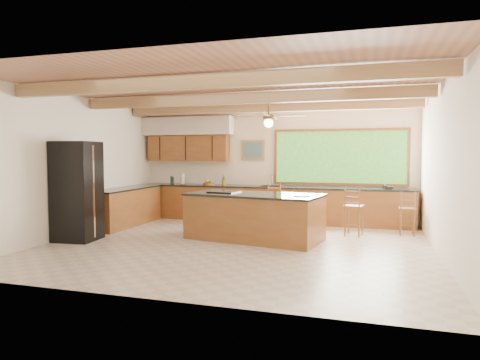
% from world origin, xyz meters
% --- Properties ---
extents(ground, '(7.20, 7.20, 0.00)m').
position_xyz_m(ground, '(0.00, 0.00, 0.00)').
color(ground, '#B9AD99').
rests_on(ground, ground).
extents(room_shell, '(7.27, 6.54, 3.02)m').
position_xyz_m(room_shell, '(-0.17, 0.65, 2.21)').
color(room_shell, white).
rests_on(room_shell, ground).
extents(counter_run, '(7.12, 3.10, 1.22)m').
position_xyz_m(counter_run, '(-0.82, 2.52, 0.46)').
color(counter_run, brown).
rests_on(counter_run, ground).
extents(island, '(2.88, 1.72, 0.96)m').
position_xyz_m(island, '(0.18, 0.60, 0.47)').
color(island, brown).
rests_on(island, ground).
extents(refrigerator, '(0.85, 0.83, 2.00)m').
position_xyz_m(refrigerator, '(-3.22, -0.51, 1.00)').
color(refrigerator, black).
rests_on(refrigerator, ground).
extents(bar_stool_a, '(0.36, 0.36, 0.94)m').
position_xyz_m(bar_stool_a, '(0.71, 1.55, 0.56)').
color(bar_stool_a, brown).
rests_on(bar_stool_a, ground).
extents(bar_stool_b, '(0.49, 0.49, 1.03)m').
position_xyz_m(bar_stool_b, '(0.17, 2.40, 0.61)').
color(bar_stool_b, brown).
rests_on(bar_stool_b, ground).
extents(bar_stool_c, '(0.35, 0.35, 0.95)m').
position_xyz_m(bar_stool_c, '(3.22, 1.93, 0.56)').
color(bar_stool_c, brown).
rests_on(bar_stool_c, ground).
extents(bar_stool_d, '(0.45, 0.45, 1.05)m').
position_xyz_m(bar_stool_d, '(2.12, 1.54, 0.62)').
color(bar_stool_d, brown).
rests_on(bar_stool_d, ground).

